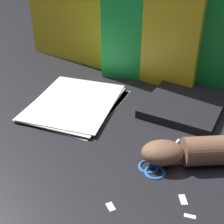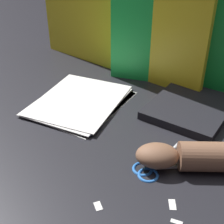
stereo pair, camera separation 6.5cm
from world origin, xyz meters
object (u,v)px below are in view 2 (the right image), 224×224
(scissors, at_px, (156,167))
(hand_forearm, at_px, (214,156))
(paper_stack, at_px, (80,102))
(book_closed, at_px, (190,108))

(scissors, height_order, hand_forearm, hand_forearm)
(scissors, bearing_deg, paper_stack, 151.55)
(paper_stack, distance_m, book_closed, 0.33)
(book_closed, xyz_separation_m, scissors, (-0.00, -0.27, -0.01))
(scissors, xyz_separation_m, hand_forearm, (0.11, 0.06, 0.03))
(book_closed, xyz_separation_m, hand_forearm, (0.11, -0.22, 0.02))
(scissors, distance_m, hand_forearm, 0.13)
(book_closed, height_order, scissors, book_closed)
(paper_stack, xyz_separation_m, book_closed, (0.31, 0.11, 0.01))
(paper_stack, distance_m, hand_forearm, 0.43)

